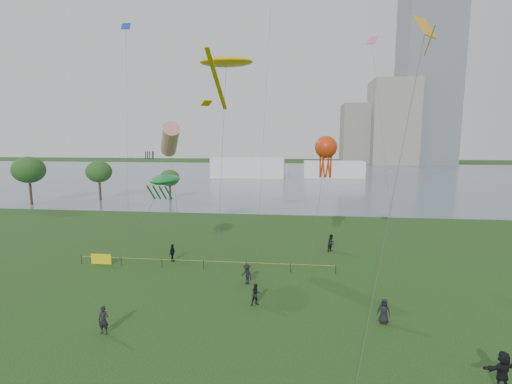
# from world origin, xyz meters

# --- Properties ---
(ground_plane) EXTENTS (400.00, 400.00, 0.00)m
(ground_plane) POSITION_xyz_m (0.00, 0.00, 0.00)
(ground_plane) COLOR #163510
(lake) EXTENTS (400.00, 120.00, 0.08)m
(lake) POSITION_xyz_m (0.00, 100.00, 0.02)
(lake) COLOR slate
(lake) RESTS_ON ground_plane
(tower) EXTENTS (24.00, 24.00, 120.00)m
(tower) POSITION_xyz_m (62.00, 168.00, 60.00)
(tower) COLOR slate
(tower) RESTS_ON ground_plane
(building_mid) EXTENTS (20.00, 20.00, 38.00)m
(building_mid) POSITION_xyz_m (46.00, 162.00, 19.00)
(building_mid) COLOR gray
(building_mid) RESTS_ON ground_plane
(building_low) EXTENTS (16.00, 18.00, 28.00)m
(building_low) POSITION_xyz_m (32.00, 168.00, 14.00)
(building_low) COLOR gray
(building_low) RESTS_ON ground_plane
(pavilion_left) EXTENTS (22.00, 8.00, 6.00)m
(pavilion_left) POSITION_xyz_m (-12.00, 95.00, 3.00)
(pavilion_left) COLOR white
(pavilion_left) RESTS_ON ground_plane
(pavilion_right) EXTENTS (18.00, 7.00, 5.00)m
(pavilion_right) POSITION_xyz_m (14.00, 98.00, 2.50)
(pavilion_right) COLOR white
(pavilion_right) RESTS_ON ground_plane
(trees) EXTENTS (27.73, 12.93, 8.72)m
(trees) POSITION_xyz_m (-37.83, 47.37, 5.74)
(trees) COLOR #382819
(trees) RESTS_ON ground_plane
(fence) EXTENTS (24.07, 0.07, 1.05)m
(fence) POSITION_xyz_m (-11.57, 15.04, 0.55)
(fence) COLOR black
(fence) RESTS_ON ground_plane
(spectator_a) EXTENTS (0.98, 0.92, 1.61)m
(spectator_a) POSITION_xyz_m (0.22, 8.07, 0.81)
(spectator_a) COLOR black
(spectator_a) RESTS_ON ground_plane
(spectator_b) EXTENTS (1.25, 1.19, 1.70)m
(spectator_b) POSITION_xyz_m (-0.98, 11.90, 0.85)
(spectator_b) COLOR black
(spectator_b) RESTS_ON ground_plane
(spectator_c) EXTENTS (0.54, 1.05, 1.71)m
(spectator_c) POSITION_xyz_m (-9.02, 16.80, 0.86)
(spectator_c) COLOR black
(spectator_c) RESTS_ON ground_plane
(spectator_d) EXTENTS (0.94, 0.78, 1.65)m
(spectator_d) POSITION_xyz_m (8.79, 6.41, 0.83)
(spectator_d) COLOR black
(spectator_d) RESTS_ON ground_plane
(spectator_e) EXTENTS (1.86, 1.00, 1.92)m
(spectator_e) POSITION_xyz_m (12.97, 0.41, 0.96)
(spectator_e) COLOR black
(spectator_e) RESTS_ON ground_plane
(spectator_f) EXTENTS (0.65, 0.43, 1.77)m
(spectator_f) POSITION_xyz_m (-8.67, 3.10, 0.89)
(spectator_f) COLOR black
(spectator_f) RESTS_ON ground_plane
(spectator_g) EXTENTS (1.12, 1.15, 1.87)m
(spectator_g) POSITION_xyz_m (6.75, 21.75, 0.93)
(spectator_g) COLOR black
(spectator_g) RESTS_ON ground_plane
(kite_stingray) EXTENTS (5.11, 10.07, 19.50)m
(kite_stingray) POSITION_xyz_m (-3.82, 18.63, 19.02)
(kite_stingray) COLOR #3F3F42
(kite_windsock) EXTENTS (4.68, 6.42, 13.70)m
(kite_windsock) POSITION_xyz_m (-10.38, 20.98, 11.82)
(kite_windsock) COLOR #3F3F42
(kite_creature) EXTENTS (5.80, 4.77, 8.53)m
(kite_creature) POSITION_xyz_m (-9.40, 16.54, 8.06)
(kite_creature) COLOR #3F3F42
(kite_octopus) EXTENTS (2.75, 7.84, 12.20)m
(kite_octopus) POSITION_xyz_m (5.68, 18.53, 11.05)
(kite_octopus) COLOR #3F3F42
(kite_delta) EXTENTS (6.57, 13.08, 19.06)m
(kite_delta) POSITION_xyz_m (10.08, 6.04, 17.35)
(kite_delta) COLOR #3F3F42
(small_kites) EXTENTS (25.66, 3.44, 10.28)m
(small_kites) POSITION_xyz_m (-1.54, 21.77, 25.08)
(small_kites) COLOR #1933B2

